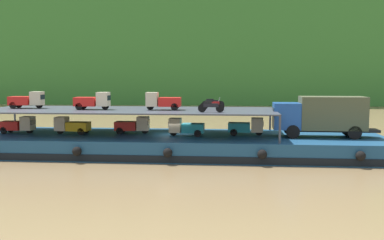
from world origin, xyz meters
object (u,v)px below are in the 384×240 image
(cargo_barge, at_px, (176,144))
(mini_truck_lower_mid, at_px, (133,125))
(mini_truck_lower_fore, at_px, (186,127))
(mini_truck_upper_mid, at_px, (93,101))
(mini_truck_upper_stern, at_px, (27,100))
(mini_truck_lower_bow, at_px, (246,127))
(mini_truck_lower_aft, at_px, (72,126))
(mini_truck_upper_fore, at_px, (163,101))
(covered_lorry, at_px, (321,115))
(motorcycle_upper_port, at_px, (211,106))
(motorcycle_upper_centre, at_px, (212,104))
(motorcycle_upper_stbd, at_px, (213,103))
(mini_truck_lower_stern, at_px, (18,125))

(cargo_barge, xyz_separation_m, mini_truck_lower_mid, (-3.58, 0.50, 1.44))
(mini_truck_lower_fore, distance_m, mini_truck_upper_mid, 7.69)
(mini_truck_upper_stern, bearing_deg, mini_truck_lower_bow, -0.60)
(mini_truck_lower_aft, relative_size, mini_truck_upper_fore, 1.00)
(covered_lorry, xyz_separation_m, mini_truck_upper_mid, (-17.76, -0.19, 1.00))
(mini_truck_lower_aft, xyz_separation_m, mini_truck_upper_mid, (1.85, -0.16, 2.00))
(mini_truck_lower_fore, relative_size, motorcycle_upper_port, 1.45)
(mini_truck_lower_mid, relative_size, motorcycle_upper_centre, 1.46)
(mini_truck_upper_stern, bearing_deg, motorcycle_upper_port, -10.50)
(cargo_barge, height_order, mini_truck_lower_bow, mini_truck_lower_bow)
(mini_truck_lower_aft, height_order, motorcycle_upper_centre, motorcycle_upper_centre)
(mini_truck_lower_fore, distance_m, motorcycle_upper_port, 3.21)
(mini_truck_lower_fore, bearing_deg, mini_truck_upper_fore, 172.74)
(motorcycle_upper_centre, bearing_deg, mini_truck_lower_aft, -178.79)
(mini_truck_lower_aft, distance_m, motorcycle_upper_stbd, 11.64)
(cargo_barge, distance_m, motorcycle_upper_stbd, 4.85)
(mini_truck_lower_stern, xyz_separation_m, mini_truck_lower_fore, (13.81, -0.37, 0.00))
(motorcycle_upper_port, bearing_deg, mini_truck_lower_fore, 138.05)
(mini_truck_lower_stern, height_order, mini_truck_upper_fore, mini_truck_upper_fore)
(cargo_barge, distance_m, mini_truck_lower_mid, 3.90)
(mini_truck_upper_mid, bearing_deg, cargo_barge, 3.23)
(motorcycle_upper_stbd, bearing_deg, mini_truck_upper_stern, -173.14)
(mini_truck_lower_bow, bearing_deg, mini_truck_upper_fore, -174.69)
(mini_truck_lower_bow, height_order, mini_truck_upper_stern, mini_truck_upper_stern)
(cargo_barge, relative_size, mini_truck_upper_fore, 11.64)
(mini_truck_lower_stern, bearing_deg, mini_truck_upper_fore, -0.62)
(cargo_barge, height_order, mini_truck_upper_mid, mini_truck_upper_mid)
(motorcycle_upper_port, bearing_deg, motorcycle_upper_centre, 90.19)
(motorcycle_upper_centre, bearing_deg, cargo_barge, -179.49)
(mini_truck_upper_stern, height_order, motorcycle_upper_centre, mini_truck_upper_stern)
(mini_truck_lower_aft, relative_size, mini_truck_lower_mid, 1.00)
(cargo_barge, bearing_deg, mini_truck_lower_mid, 172.07)
(covered_lorry, height_order, motorcycle_upper_centre, covered_lorry)
(mini_truck_lower_fore, relative_size, mini_truck_upper_mid, 1.00)
(cargo_barge, distance_m, mini_truck_upper_mid, 7.43)
(mini_truck_lower_fore, xyz_separation_m, mini_truck_upper_fore, (-1.84, 0.23, 2.00))
(covered_lorry, height_order, mini_truck_lower_fore, covered_lorry)
(mini_truck_lower_fore, distance_m, mini_truck_upper_fore, 2.73)
(covered_lorry, height_order, motorcycle_upper_port, covered_lorry)
(mini_truck_lower_aft, bearing_deg, mini_truck_lower_fore, -1.80)
(motorcycle_upper_port, bearing_deg, mini_truck_upper_stern, 169.50)
(mini_truck_lower_bow, xyz_separation_m, motorcycle_upper_port, (-2.69, -2.65, 1.74))
(motorcycle_upper_port, xyz_separation_m, motorcycle_upper_centre, (-0.01, 2.33, 0.00))
(mini_truck_upper_fore, xyz_separation_m, motorcycle_upper_port, (3.85, -2.04, -0.26))
(mini_truck_lower_aft, height_order, motorcycle_upper_stbd, motorcycle_upper_stbd)
(mini_truck_upper_stern, distance_m, mini_truck_upper_fore, 11.46)
(mini_truck_lower_stern, distance_m, mini_truck_lower_bow, 18.51)
(mini_truck_lower_aft, xyz_separation_m, mini_truck_lower_mid, (4.83, 0.71, 0.00))
(covered_lorry, bearing_deg, motorcycle_upper_stbd, 163.13)
(mini_truck_lower_fore, bearing_deg, mini_truck_upper_stern, 175.57)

